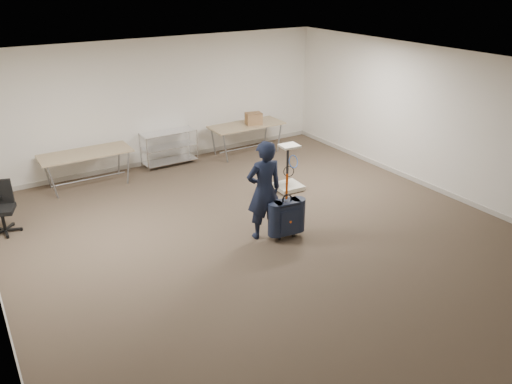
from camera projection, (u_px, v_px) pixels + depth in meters
ground at (271, 242)px, 8.21m from camera, size 9.00×9.00×0.00m
room_shell at (230, 208)px, 9.27m from camera, size 8.00×9.00×9.00m
folding_table_left at (86, 155)px, 10.08m from camera, size 1.80×0.75×0.73m
folding_table_right at (247, 126)px, 11.92m from camera, size 1.80×0.75×0.73m
wire_shelf at (169, 147)px, 11.29m from camera, size 1.22×0.47×0.80m
person at (264, 190)px, 8.06m from camera, size 0.66×0.48×1.68m
suitcase at (287, 217)px, 8.18m from camera, size 0.45×0.29×1.15m
office_chair at (3, 217)px, 8.45m from camera, size 0.54×0.54×0.89m
equipment_cart at (289, 178)px, 10.10m from camera, size 0.55×0.55×0.95m
cardboard_box at (254, 118)px, 11.86m from camera, size 0.42×0.35×0.28m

